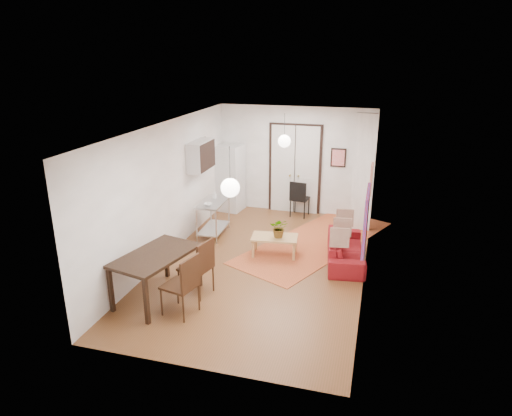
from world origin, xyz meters
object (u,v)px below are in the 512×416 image
(fridge, at_px, (230,178))
(dining_table, at_px, (156,259))
(dining_chair_near, at_px, (198,260))
(sofa, at_px, (346,249))
(black_side_chair, at_px, (301,194))
(coffee_table, at_px, (275,239))
(dining_chair_far, at_px, (182,277))
(kitchen_counter, at_px, (213,214))

(fridge, relative_size, dining_table, 1.05)
(dining_chair_near, bearing_deg, sofa, 141.61)
(sofa, bearing_deg, black_side_chair, 21.76)
(sofa, distance_m, fridge, 4.31)
(coffee_table, xyz_separation_m, dining_table, (-1.61, -2.35, 0.40))
(dining_chair_near, height_order, dining_chair_far, same)
(kitchen_counter, relative_size, dining_table, 0.65)
(dining_chair_near, bearing_deg, black_side_chair, -179.88)
(coffee_table, height_order, black_side_chair, black_side_chair)
(dining_table, height_order, dining_chair_far, dining_chair_far)
(dining_chair_far, bearing_deg, fridge, -157.16)
(sofa, height_order, black_side_chair, black_side_chair)
(sofa, distance_m, black_side_chair, 3.03)
(fridge, bearing_deg, dining_chair_far, -72.42)
(dining_table, distance_m, dining_chair_near, 0.77)
(dining_chair_far, xyz_separation_m, black_side_chair, (1.08, 5.34, -0.05))
(dining_table, bearing_deg, fridge, 93.27)
(sofa, xyz_separation_m, fridge, (-3.42, 2.54, 0.65))
(sofa, bearing_deg, kitchen_counter, 71.75)
(dining_chair_near, distance_m, black_side_chair, 4.77)
(sofa, relative_size, black_side_chair, 1.89)
(kitchen_counter, bearing_deg, coffee_table, -25.91)
(coffee_table, xyz_separation_m, kitchen_counter, (-1.70, 0.75, 0.16))
(coffee_table, height_order, fridge, fridge)
(kitchen_counter, bearing_deg, dining_chair_far, -80.43)
(fridge, relative_size, dining_chair_far, 1.70)
(black_side_chair, bearing_deg, dining_table, 79.58)
(dining_chair_near, bearing_deg, coffee_table, 165.15)
(fridge, xyz_separation_m, dining_table, (0.29, -5.01, -0.14))
(kitchen_counter, height_order, dining_chair_near, dining_chair_near)
(kitchen_counter, bearing_deg, sofa, -13.27)
(kitchen_counter, relative_size, fridge, 0.62)
(coffee_table, bearing_deg, fridge, 125.54)
(sofa, distance_m, dining_chair_far, 3.73)
(coffee_table, xyz_separation_m, dining_chair_far, (-1.01, -2.59, 0.25))
(dining_table, distance_m, dining_chair_far, 0.66)
(kitchen_counter, distance_m, dining_table, 3.11)
(kitchen_counter, height_order, dining_chair_far, dining_chair_far)
(coffee_table, xyz_separation_m, fridge, (-1.90, 2.65, 0.54))
(dining_chair_near, relative_size, black_side_chair, 1.09)
(black_side_chair, bearing_deg, kitchen_counter, 56.24)
(fridge, bearing_deg, kitchen_counter, -76.18)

